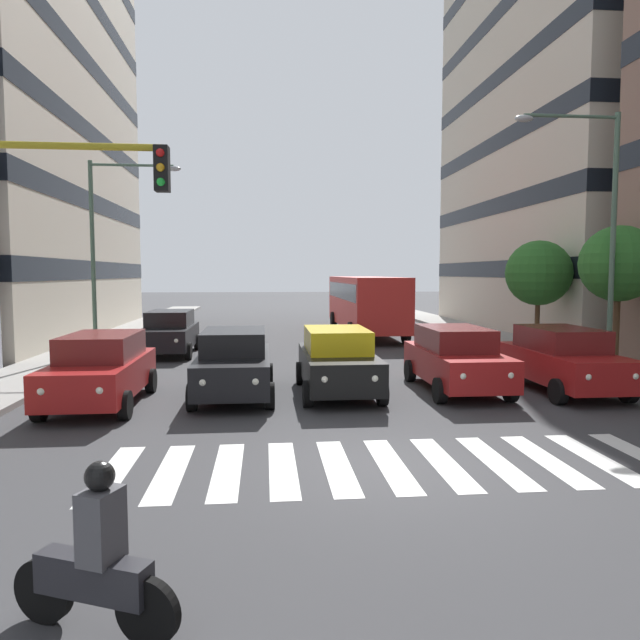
{
  "coord_description": "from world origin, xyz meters",
  "views": [
    {
      "loc": [
        2.08,
        9.27,
        3.18
      ],
      "look_at": [
        0.48,
        -7.33,
        1.84
      ],
      "focal_mm": 32.52,
      "sensor_mm": 36.0,
      "label": 1
    }
  ],
  "objects_px": {
    "car_row2_0": "(170,332)",
    "street_tree_2": "(539,273)",
    "car_4": "(101,369)",
    "motorcycle_with_rider": "(96,564)",
    "car_2": "(337,360)",
    "bus_behind_traffic": "(365,299)",
    "car_3": "(234,363)",
    "car_0": "(563,359)",
    "street_tree_1": "(619,264)",
    "car_1": "(456,358)",
    "street_lamp_left": "(598,215)",
    "traffic_light_gantry": "(2,244)",
    "street_lamp_right": "(108,235)"
  },
  "relations": [
    {
      "from": "car_0",
      "to": "street_tree_1",
      "type": "height_order",
      "value": "street_tree_1"
    },
    {
      "from": "car_2",
      "to": "car_0",
      "type": "bearing_deg",
      "value": 177.1
    },
    {
      "from": "car_3",
      "to": "street_lamp_left",
      "type": "distance_m",
      "value": 11.79
    },
    {
      "from": "car_1",
      "to": "street_lamp_right",
      "type": "height_order",
      "value": "street_lamp_right"
    },
    {
      "from": "car_1",
      "to": "street_tree_2",
      "type": "distance_m",
      "value": 10.28
    },
    {
      "from": "street_lamp_right",
      "to": "street_tree_2",
      "type": "xyz_separation_m",
      "value": [
        -17.2,
        -0.24,
        -1.44
      ]
    },
    {
      "from": "motorcycle_with_rider",
      "to": "street_lamp_right",
      "type": "distance_m",
      "value": 18.73
    },
    {
      "from": "car_2",
      "to": "car_3",
      "type": "relative_size",
      "value": 1.0
    },
    {
      "from": "car_0",
      "to": "car_1",
      "type": "bearing_deg",
      "value": -7.92
    },
    {
      "from": "car_0",
      "to": "traffic_light_gantry",
      "type": "distance_m",
      "value": 13.45
    },
    {
      "from": "motorcycle_with_rider",
      "to": "street_tree_2",
      "type": "relative_size",
      "value": 0.36
    },
    {
      "from": "bus_behind_traffic",
      "to": "car_2",
      "type": "bearing_deg",
      "value": 77.25
    },
    {
      "from": "car_3",
      "to": "traffic_light_gantry",
      "type": "distance_m",
      "value": 6.56
    },
    {
      "from": "car_2",
      "to": "motorcycle_with_rider",
      "type": "distance_m",
      "value": 10.57
    },
    {
      "from": "car_3",
      "to": "car_4",
      "type": "height_order",
      "value": "same"
    },
    {
      "from": "street_lamp_left",
      "to": "street_tree_1",
      "type": "distance_m",
      "value": 2.26
    },
    {
      "from": "car_row2_0",
      "to": "bus_behind_traffic",
      "type": "xyz_separation_m",
      "value": [
        -8.87,
        -6.37,
        0.97
      ]
    },
    {
      "from": "car_1",
      "to": "street_lamp_left",
      "type": "relative_size",
      "value": 0.57
    },
    {
      "from": "street_lamp_left",
      "to": "street_tree_2",
      "type": "height_order",
      "value": "street_lamp_left"
    },
    {
      "from": "car_4",
      "to": "street_lamp_right",
      "type": "bearing_deg",
      "value": -77.14
    },
    {
      "from": "car_2",
      "to": "street_lamp_right",
      "type": "bearing_deg",
      "value": -44.8
    },
    {
      "from": "car_row2_0",
      "to": "car_4",
      "type": "bearing_deg",
      "value": 88.47
    },
    {
      "from": "street_tree_1",
      "to": "street_tree_2",
      "type": "xyz_separation_m",
      "value": [
        0.2,
        -5.14,
        -0.3
      ]
    },
    {
      "from": "car_3",
      "to": "bus_behind_traffic",
      "type": "height_order",
      "value": "bus_behind_traffic"
    },
    {
      "from": "car_row2_0",
      "to": "street_tree_1",
      "type": "height_order",
      "value": "street_tree_1"
    },
    {
      "from": "car_2",
      "to": "street_lamp_left",
      "type": "xyz_separation_m",
      "value": [
        -8.2,
        -1.83,
        4.06
      ]
    },
    {
      "from": "car_1",
      "to": "car_4",
      "type": "distance_m",
      "value": 9.14
    },
    {
      "from": "car_4",
      "to": "motorcycle_with_rider",
      "type": "height_order",
      "value": "car_4"
    },
    {
      "from": "street_lamp_left",
      "to": "street_tree_2",
      "type": "bearing_deg",
      "value": -101.03
    },
    {
      "from": "car_3",
      "to": "motorcycle_with_rider",
      "type": "relative_size",
      "value": 2.77
    },
    {
      "from": "car_0",
      "to": "bus_behind_traffic",
      "type": "distance_m",
      "value": 14.96
    },
    {
      "from": "bus_behind_traffic",
      "to": "street_lamp_left",
      "type": "height_order",
      "value": "street_lamp_left"
    },
    {
      "from": "car_2",
      "to": "car_3",
      "type": "bearing_deg",
      "value": 2.7
    },
    {
      "from": "car_2",
      "to": "street_lamp_left",
      "type": "distance_m",
      "value": 9.33
    },
    {
      "from": "street_tree_2",
      "to": "car_0",
      "type": "bearing_deg",
      "value": 68.17
    },
    {
      "from": "car_0",
      "to": "street_tree_1",
      "type": "distance_m",
      "value": 5.4
    },
    {
      "from": "car_2",
      "to": "car_3",
      "type": "distance_m",
      "value": 2.7
    },
    {
      "from": "car_row2_0",
      "to": "street_tree_2",
      "type": "xyz_separation_m",
      "value": [
        -15.02,
        -0.01,
        2.31
      ]
    },
    {
      "from": "car_4",
      "to": "motorcycle_with_rider",
      "type": "xyz_separation_m",
      "value": [
        -2.45,
        9.21,
        -0.24
      ]
    },
    {
      "from": "car_row2_0",
      "to": "street_lamp_left",
      "type": "bearing_deg",
      "value": 155.99
    },
    {
      "from": "car_4",
      "to": "street_tree_2",
      "type": "height_order",
      "value": "street_tree_2"
    },
    {
      "from": "street_tree_1",
      "to": "car_row2_0",
      "type": "bearing_deg",
      "value": -18.63
    },
    {
      "from": "car_row2_0",
      "to": "traffic_light_gantry",
      "type": "relative_size",
      "value": 0.81
    },
    {
      "from": "car_4",
      "to": "bus_behind_traffic",
      "type": "xyz_separation_m",
      "value": [
        -9.1,
        -15.15,
        0.97
      ]
    },
    {
      "from": "car_2",
      "to": "traffic_light_gantry",
      "type": "distance_m",
      "value": 8.41
    },
    {
      "from": "car_row2_0",
      "to": "traffic_light_gantry",
      "type": "distance_m",
      "value": 13.16
    },
    {
      "from": "bus_behind_traffic",
      "to": "traffic_light_gantry",
      "type": "xyz_separation_m",
      "value": [
        9.52,
        19.22,
        1.81
      ]
    },
    {
      "from": "car_3",
      "to": "car_row2_0",
      "type": "xyz_separation_m",
      "value": [
        2.92,
        -8.11,
        0.0
      ]
    },
    {
      "from": "car_3",
      "to": "street_lamp_right",
      "type": "relative_size",
      "value": 0.61
    },
    {
      "from": "car_1",
      "to": "street_lamp_right",
      "type": "distance_m",
      "value": 13.96
    }
  ]
}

